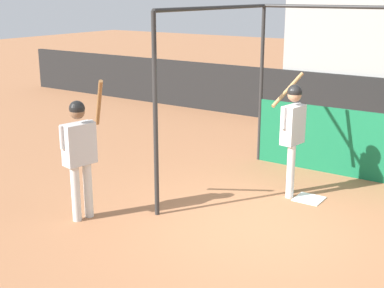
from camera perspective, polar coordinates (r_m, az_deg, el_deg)
ground_plane at (r=7.81m, az=7.48°, el=-8.98°), size 60.00×60.00×0.00m
batting_cage at (r=9.35m, az=17.01°, el=2.66°), size 4.18×3.43×3.05m
home_plate at (r=9.00m, az=12.38°, el=-5.73°), size 0.44×0.44×0.02m
player_batter at (r=8.79m, az=10.68°, el=1.60°), size 0.52×0.89×1.98m
player_waiting at (r=7.89m, az=-11.87°, el=-0.45°), size 0.48×0.83×2.09m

